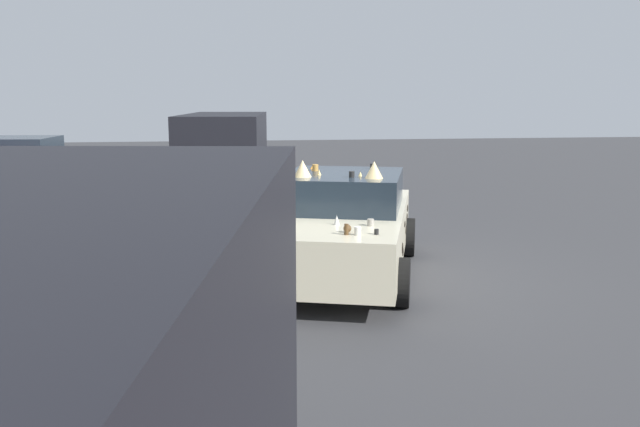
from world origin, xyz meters
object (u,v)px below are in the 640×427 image
art_car_decorated (341,225)px  parked_van_near_left (225,148)px  parked_sedan_behind_left (135,199)px  parked_sedan_row_back_center (25,167)px

art_car_decorated → parked_van_near_left: parked_van_near_left is taller
parked_van_near_left → parked_sedan_behind_left: 6.20m
art_car_decorated → parked_sedan_behind_left: (2.83, 3.18, 0.02)m
art_car_decorated → parked_sedan_row_back_center: 10.95m
parked_van_near_left → art_car_decorated: bearing=-163.5°
parked_van_near_left → parked_sedan_row_back_center: parked_van_near_left is taller
art_car_decorated → parked_sedan_behind_left: 4.26m
art_car_decorated → parked_sedan_behind_left: art_car_decorated is taller
parked_van_near_left → parked_sedan_row_back_center: bearing=97.1°
parked_van_near_left → parked_sedan_row_back_center: size_ratio=1.17×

